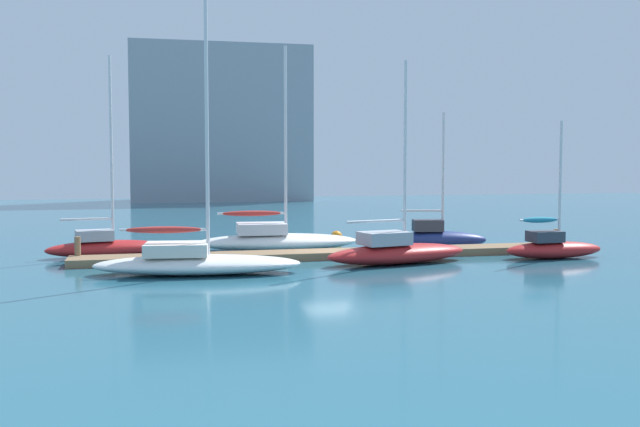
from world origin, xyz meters
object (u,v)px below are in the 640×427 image
Objects in this scene: sailboat_0 at (106,245)px; mooring_buoy_orange at (337,237)px; sailboat_4 at (436,237)px; sailboat_3 at (396,251)px; sailboat_2 at (276,239)px; sailboat_5 at (553,247)px; harbor_building_distant at (220,124)px; sailboat_1 at (195,261)px.

mooring_buoy_orange is at bearing 6.76° from sailboat_0.
sailboat_3 is at bearing -116.86° from sailboat_4.
sailboat_2 reaches higher than sailboat_5.
mooring_buoy_orange is 0.03× the size of harbor_building_distant.
sailboat_3 is at bearing 13.93° from sailboat_1.
sailboat_2 is 7.66m from sailboat_3.
sailboat_0 is 0.47× the size of harbor_building_distant.
sailboat_2 is at bearing -177.01° from sailboat_4.
sailboat_0 is 1.35× the size of sailboat_4.
sailboat_0 is 14.06m from sailboat_3.
mooring_buoy_orange is at bearing -87.74° from harbor_building_distant.
sailboat_2 is at bearing 64.87° from sailboat_1.
sailboat_2 is 50.13m from harbor_building_distant.
mooring_buoy_orange is (-0.39, 9.16, -0.26)m from sailboat_3.
sailboat_0 is at bearing 127.52° from sailboat_1.
mooring_buoy_orange is at bearing 80.13° from sailboat_3.
sailboat_4 is at bearing 31.98° from sailboat_1.
sailboat_0 is 51.86m from harbor_building_distant.
sailboat_1 reaches higher than sailboat_4.
sailboat_0 is at bearing -171.73° from sailboat_2.
sailboat_3 is 9.17m from mooring_buoy_orange.
sailboat_1 is 17.01m from sailboat_5.
sailboat_4 is at bearing -44.26° from mooring_buoy_orange.
sailboat_0 is 14.62× the size of mooring_buoy_orange.
sailboat_3 is (12.91, -5.57, 0.02)m from sailboat_0.
sailboat_0 reaches higher than sailboat_5.
sailboat_3 is at bearing -87.71° from harbor_building_distant.
harbor_building_distant is (-1.83, 46.48, 8.55)m from mooring_buoy_orange.
sailboat_1 reaches higher than mooring_buoy_orange.
sailboat_0 is 1.06× the size of sailboat_3.
sailboat_3 is 1.27× the size of sailboat_4.
sailboat_2 is at bearing -4.69° from sailboat_0.
mooring_buoy_orange is at bearing 147.69° from sailboat_4.
sailboat_3 is 56.29m from harbor_building_distant.
sailboat_1 reaches higher than sailboat_2.
harbor_building_distant is (6.86, 56.67, 8.32)m from sailboat_1.
sailboat_5 is (20.81, -5.54, -0.01)m from sailboat_0.
sailboat_5 is at bearing -79.69° from harbor_building_distant.
sailboat_0 is 7.64m from sailboat_1.
sailboat_3 reaches higher than sailboat_5.
sailboat_2 is at bearing -144.23° from mooring_buoy_orange.
sailboat_3 is 1.40× the size of sailboat_5.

